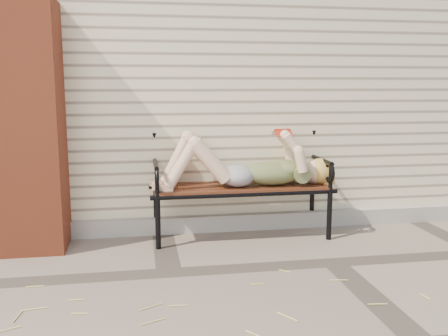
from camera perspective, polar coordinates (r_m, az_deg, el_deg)
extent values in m
plane|color=gray|center=(3.96, 12.42, -10.50)|extent=(80.00, 80.00, 0.00)
cube|color=#F3E8BE|center=(6.60, 2.95, 10.91)|extent=(8.00, 4.00, 3.00)
cube|color=#A9A299|center=(4.81, 8.11, -5.84)|extent=(8.00, 0.10, 0.15)
cube|color=#A54225|center=(4.29, -21.32, 4.32)|extent=(0.50, 0.50, 2.00)
cylinder|color=black|center=(4.15, -7.56, -6.17)|extent=(0.04, 0.04, 0.45)
cylinder|color=black|center=(4.58, -7.78, -4.66)|extent=(0.04, 0.04, 0.45)
cylinder|color=black|center=(4.45, 11.95, -5.22)|extent=(0.04, 0.04, 0.45)
cylinder|color=black|center=(4.86, 10.00, -3.90)|extent=(0.04, 0.04, 0.45)
cube|color=#542315|center=(4.40, 1.95, -2.17)|extent=(1.52, 0.49, 0.03)
cylinder|color=black|center=(4.19, 2.57, -3.05)|extent=(1.60, 0.04, 0.04)
cylinder|color=black|center=(4.62, 1.39, -1.85)|extent=(1.60, 0.04, 0.04)
torus|color=black|center=(4.65, 1.15, 4.71)|extent=(0.28, 0.04, 0.28)
ellipsoid|color=#0A3549|center=(4.41, 5.60, -0.58)|extent=(0.54, 0.31, 0.21)
ellipsoid|color=#0A3549|center=(4.44, 7.11, -0.09)|extent=(0.26, 0.30, 0.16)
ellipsoid|color=#9E9DA2|center=(4.34, 1.52, -0.91)|extent=(0.30, 0.34, 0.19)
sphere|color=#FFC6AB|center=(4.53, 10.37, -0.43)|extent=(0.22, 0.22, 0.22)
ellipsoid|color=#E1BA55|center=(4.54, 10.97, -0.35)|extent=(0.25, 0.25, 0.23)
cube|color=#A52212|center=(4.38, 6.70, 4.35)|extent=(0.14, 0.02, 0.02)
cube|color=beige|center=(4.34, 6.85, 3.94)|extent=(0.14, 0.09, 0.05)
cube|color=beige|center=(4.42, 6.54, 4.05)|extent=(0.14, 0.09, 0.05)
cube|color=#A52212|center=(4.34, 6.86, 3.99)|extent=(0.15, 0.09, 0.05)
cube|color=#A52212|center=(4.43, 6.53, 4.11)|extent=(0.15, 0.09, 0.05)
cylinder|color=#E3DA6F|center=(3.64, -18.37, -12.53)|extent=(0.06, 0.13, 0.01)
cylinder|color=#E3DA6F|center=(3.72, 10.45, -11.70)|extent=(0.12, 0.03, 0.01)
cylinder|color=#E3DA6F|center=(3.33, 6.83, -14.18)|extent=(0.06, 0.09, 0.01)
cylinder|color=#E3DA6F|center=(2.97, 10.68, -17.35)|extent=(0.13, 0.08, 0.01)
cylinder|color=#E3DA6F|center=(3.05, -10.49, -16.61)|extent=(0.10, 0.12, 0.01)
cylinder|color=#E3DA6F|center=(2.91, 4.22, -17.79)|extent=(0.07, 0.14, 0.01)
cylinder|color=#E3DA6F|center=(3.17, 17.97, -15.91)|extent=(0.11, 0.04, 0.01)
cylinder|color=#E3DA6F|center=(3.60, -15.18, -12.59)|extent=(0.05, 0.11, 0.01)
cylinder|color=#E3DA6F|center=(3.54, -20.04, -13.26)|extent=(0.10, 0.13, 0.01)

